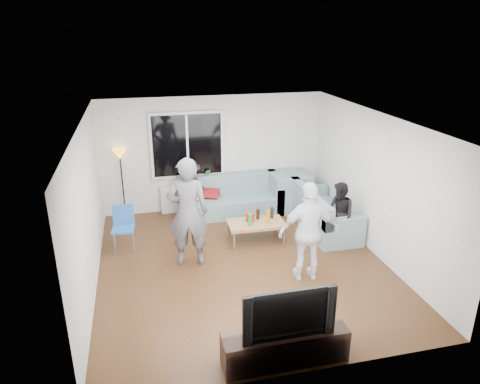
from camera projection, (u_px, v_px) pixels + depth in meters
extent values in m
cube|color=#56351C|center=(242.00, 265.00, 7.93)|extent=(5.00, 5.50, 0.04)
cube|color=white|center=(243.00, 119.00, 6.99)|extent=(5.00, 5.50, 0.04)
cube|color=silver|center=(214.00, 153.00, 9.98)|extent=(5.00, 0.04, 2.60)
cube|color=silver|center=(301.00, 284.00, 4.94)|extent=(5.00, 0.04, 2.60)
cube|color=silver|center=(87.00, 210.00, 6.92)|extent=(0.04, 5.50, 2.60)
cube|color=silver|center=(377.00, 185.00, 8.00)|extent=(0.04, 5.50, 2.60)
cube|color=white|center=(187.00, 145.00, 9.69)|extent=(1.62, 0.06, 1.47)
cube|color=black|center=(187.00, 145.00, 9.65)|extent=(1.50, 0.02, 1.35)
cube|color=white|center=(187.00, 146.00, 9.64)|extent=(0.05, 0.03, 1.35)
cube|color=silver|center=(190.00, 198.00, 10.09)|extent=(1.30, 0.12, 0.62)
imported|color=#2B5F26|center=(206.00, 177.00, 9.98)|extent=(0.21, 0.18, 0.36)
imported|color=white|center=(176.00, 183.00, 9.86)|extent=(0.21, 0.21, 0.19)
cube|color=gray|center=(289.00, 191.00, 10.20)|extent=(0.85, 0.85, 0.85)
cube|color=gold|center=(189.00, 196.00, 9.64)|extent=(0.47, 0.44, 0.14)
cube|color=maroon|center=(211.00, 193.00, 9.83)|extent=(0.44, 0.41, 0.13)
cube|color=#A67D50|center=(256.00, 231.00, 8.70)|extent=(1.12, 0.63, 0.40)
cylinder|color=maroon|center=(250.00, 217.00, 8.65)|extent=(0.17, 0.17, 0.17)
imported|color=#55555A|center=(188.00, 212.00, 7.61)|extent=(0.78, 0.57, 1.97)
imported|color=silver|center=(309.00, 232.00, 7.19)|extent=(1.04, 0.52, 1.71)
imported|color=black|center=(340.00, 214.00, 8.48)|extent=(0.58, 0.69, 1.23)
imported|color=black|center=(190.00, 189.00, 9.65)|extent=(0.95, 0.71, 1.32)
cube|color=#332119|center=(285.00, 346.00, 5.56)|extent=(1.60, 0.40, 0.44)
imported|color=black|center=(287.00, 309.00, 5.36)|extent=(1.17, 0.15, 0.67)
cylinder|color=black|center=(258.00, 214.00, 8.74)|extent=(0.07, 0.07, 0.22)
cylinder|color=orange|center=(268.00, 217.00, 8.53)|extent=(0.07, 0.07, 0.27)
cylinder|color=#1B9727|center=(250.00, 220.00, 8.43)|extent=(0.08, 0.08, 0.25)
cylinder|color=black|center=(272.00, 213.00, 8.79)|extent=(0.07, 0.07, 0.23)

